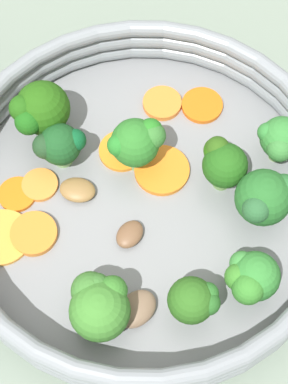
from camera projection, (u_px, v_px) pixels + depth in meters
The scene contains 23 objects.
ground_plane at pixel (144, 206), 0.52m from camera, with size 4.00×4.00×0.00m, color gray.
skillet at pixel (144, 203), 0.52m from camera, with size 0.29×0.29×0.01m, color gray.
skillet_rim_wall at pixel (144, 188), 0.50m from camera, with size 0.31×0.31×0.04m.
carrot_slice_0 at pixel (17, 194), 0.52m from camera, with size 0.03×0.03×0.00m, color orange.
carrot_slice_1 at pixel (122, 151), 0.53m from camera, with size 0.04×0.04×0.00m, color orange.
carrot_slice_2 at pixel (40, 185), 0.52m from camera, with size 0.03×0.03×0.00m, color orange.
carrot_slice_3 at pixel (162, 103), 0.55m from camera, with size 0.03×0.03×0.01m, color orange.
carrot_slice_4 at pixel (2, 237), 0.50m from camera, with size 0.05×0.05×0.00m, color #F29B36.
carrot_slice_5 at pixel (165, 172), 0.52m from camera, with size 0.05×0.05×0.00m, color orange.
carrot_slice_6 at pixel (203, 106), 0.55m from camera, with size 0.04×0.04×0.00m, color orange.
carrot_slice_7 at pixel (34, 234), 0.50m from camera, with size 0.04×0.04×0.01m, color orange.
broccoli_floret_0 at pixel (99, 304), 0.45m from camera, with size 0.05×0.05×0.05m.
broccoli_floret_1 at pixel (60, 145), 0.51m from camera, with size 0.04×0.04×0.04m.
broccoli_floret_2 at pixel (265, 198), 0.48m from camera, with size 0.04×0.05×0.05m.
broccoli_floret_3 at pixel (223, 162), 0.50m from camera, with size 0.04×0.04×0.05m.
broccoli_floret_4 at pixel (194, 300), 0.45m from camera, with size 0.04×0.03×0.05m.
broccoli_floret_5 at pixel (137, 142), 0.50m from camera, with size 0.04×0.04×0.05m.
broccoli_floret_6 at pixel (40, 109), 0.51m from camera, with size 0.04×0.05×0.06m.
broccoli_floret_7 at pixel (251, 277), 0.46m from camera, with size 0.04×0.04×0.04m.
broccoli_floret_8 at pixel (281, 140), 0.51m from camera, with size 0.04×0.04×0.05m.
mushroom_piece_0 at pixel (136, 309), 0.47m from camera, with size 0.03×0.02×0.01m, color #7E624A.
mushroom_piece_1 at pixel (78, 190), 0.51m from camera, with size 0.03×0.02×0.01m, color olive.
mushroom_piece_2 at pixel (130, 234), 0.50m from camera, with size 0.03×0.02×0.01m, color brown.
Camera 1 is at (0.11, -0.20, 0.47)m, focal length 60.00 mm.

